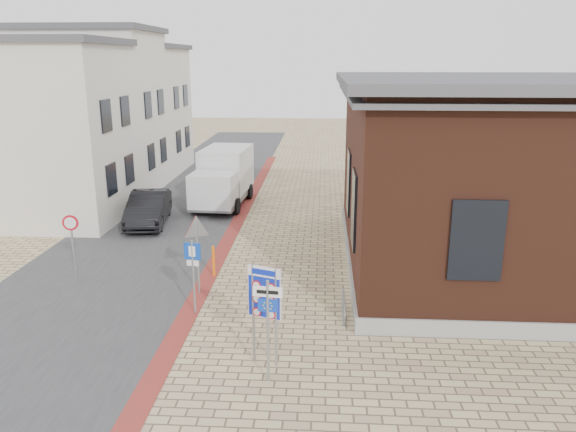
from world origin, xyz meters
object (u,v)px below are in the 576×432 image
(border_sign, at_px, (264,295))
(bollard, at_px, (214,261))
(box_truck, at_px, (223,177))
(sedan, at_px, (149,208))
(parking_sign, at_px, (193,265))
(essen_sign, at_px, (268,315))

(border_sign, xyz_separation_m, bollard, (-2.39, 5.70, -1.28))
(box_truck, bearing_deg, sedan, -123.23)
(sedan, xyz_separation_m, parking_sign, (4.23, -9.28, 0.80))
(essen_sign, xyz_separation_m, parking_sign, (-2.55, 3.50, -0.15))
(box_truck, relative_size, border_sign, 2.20)
(essen_sign, distance_m, bollard, 7.08)
(bollard, bearing_deg, border_sign, -67.25)
(box_truck, distance_m, border_sign, 16.18)
(essen_sign, bearing_deg, box_truck, 109.85)
(sedan, height_order, parking_sign, parking_sign)
(sedan, xyz_separation_m, border_sign, (6.62, -11.97, 1.09))
(border_sign, distance_m, bollard, 6.31)
(sedan, height_order, box_truck, box_truck)
(box_truck, xyz_separation_m, bollard, (1.39, -10.03, -0.93))
(parking_sign, xyz_separation_m, bollard, (-0.00, 3.00, -0.99))
(sedan, height_order, border_sign, border_sign)
(border_sign, height_order, essen_sign, border_sign)
(parking_sign, distance_m, bollard, 3.16)
(sedan, bearing_deg, essen_sign, -70.14)
(parking_sign, height_order, bollard, parking_sign)
(sedan, bearing_deg, parking_sign, -73.58)
(sedan, bearing_deg, bollard, -64.11)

